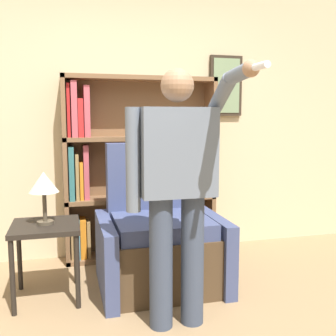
{
  "coord_description": "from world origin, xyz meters",
  "views": [
    {
      "loc": [
        -0.51,
        -1.85,
        1.35
      ],
      "look_at": [
        0.18,
        0.8,
        1.0
      ],
      "focal_mm": 42.0,
      "sensor_mm": 36.0,
      "label": 1
    }
  ],
  "objects_px": {
    "armchair": "(159,240)",
    "table_lamp": "(44,185)",
    "side_table": "(46,236)",
    "bookcase": "(126,167)",
    "person_standing": "(177,182)"
  },
  "relations": [
    {
      "from": "bookcase",
      "to": "person_standing",
      "type": "xyz_separation_m",
      "value": [
        0.11,
        -1.38,
        0.07
      ]
    },
    {
      "from": "side_table",
      "to": "person_standing",
      "type": "bearing_deg",
      "value": -36.68
    },
    {
      "from": "bookcase",
      "to": "table_lamp",
      "type": "relative_size",
      "value": 4.46
    },
    {
      "from": "side_table",
      "to": "table_lamp",
      "type": "relative_size",
      "value": 1.47
    },
    {
      "from": "armchair",
      "to": "person_standing",
      "type": "distance_m",
      "value": 0.9
    },
    {
      "from": "side_table",
      "to": "armchair",
      "type": "bearing_deg",
      "value": 3.95
    },
    {
      "from": "armchair",
      "to": "side_table",
      "type": "xyz_separation_m",
      "value": [
        -0.88,
        -0.06,
        0.12
      ]
    },
    {
      "from": "armchair",
      "to": "side_table",
      "type": "relative_size",
      "value": 1.99
    },
    {
      "from": "person_standing",
      "to": "bookcase",
      "type": "bearing_deg",
      "value": 94.64
    },
    {
      "from": "armchair",
      "to": "table_lamp",
      "type": "height_order",
      "value": "armchair"
    },
    {
      "from": "armchair",
      "to": "person_standing",
      "type": "height_order",
      "value": "person_standing"
    },
    {
      "from": "armchair",
      "to": "table_lamp",
      "type": "bearing_deg",
      "value": -176.05
    },
    {
      "from": "side_table",
      "to": "bookcase",
      "type": "bearing_deg",
      "value": 46.49
    },
    {
      "from": "bookcase",
      "to": "table_lamp",
      "type": "bearing_deg",
      "value": -133.51
    },
    {
      "from": "bookcase",
      "to": "side_table",
      "type": "relative_size",
      "value": 3.03
    }
  ]
}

